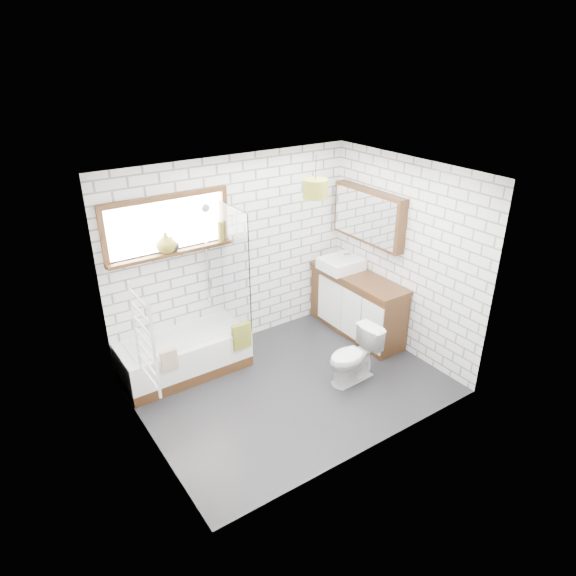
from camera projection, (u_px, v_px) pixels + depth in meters
floor at (292, 386)px, 6.11m from camera, size 3.40×2.60×0.01m
ceiling at (293, 176)px, 5.02m from camera, size 3.40×2.60×0.01m
wall_back at (234, 254)px, 6.54m from camera, size 3.40×0.01×2.50m
wall_front at (375, 344)px, 4.59m from camera, size 3.40×0.01×2.50m
wall_left at (139, 337)px, 4.70m from camera, size 0.01×2.60×2.50m
wall_right at (404, 258)px, 6.43m from camera, size 0.01×2.60×2.50m
window at (168, 226)px, 5.83m from camera, size 1.52×0.16×0.68m
towel_radiator at (145, 340)px, 4.74m from camera, size 0.06×0.52×1.00m
mirror_cabinet at (368, 216)px, 6.66m from camera, size 0.16×1.20×0.70m
shower_riser at (207, 254)px, 6.26m from camera, size 0.02×0.02×1.30m
bathtub at (185, 355)px, 6.25m from camera, size 1.53×0.68×0.50m
shower_screen at (235, 266)px, 6.19m from camera, size 0.02×0.72×1.50m
towel_green at (242, 336)px, 6.21m from camera, size 0.24×0.07×0.33m
towel_beige at (169, 360)px, 5.74m from camera, size 0.19×0.05×0.25m
vanity at (357, 304)px, 7.05m from camera, size 0.49×1.52×0.87m
basin at (341, 264)px, 7.02m from camera, size 0.53×0.46×0.15m
tap at (350, 258)px, 7.08m from camera, size 0.03×0.03×0.15m
toilet at (354, 356)px, 6.07m from camera, size 0.41×0.68×0.67m
vase_olive at (166, 244)px, 5.87m from camera, size 0.24×0.24×0.24m
vase_dark at (172, 246)px, 5.92m from camera, size 0.17×0.17×0.17m
bottle at (221, 233)px, 6.23m from camera, size 0.09×0.09×0.24m
pendant at (315, 189)px, 6.16m from camera, size 0.31×0.31×0.23m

